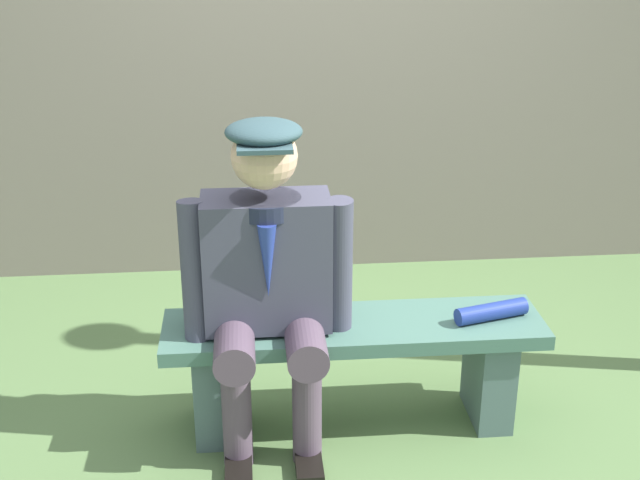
{
  "coord_description": "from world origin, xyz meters",
  "views": [
    {
      "loc": [
        0.39,
        2.9,
        2.0
      ],
      "look_at": [
        0.13,
        0.0,
        0.81
      ],
      "focal_mm": 47.81,
      "sensor_mm": 36.0,
      "label": 1
    }
  ],
  "objects": [
    {
      "name": "ground_plane",
      "position": [
        0.0,
        0.0,
        0.0
      ],
      "size": [
        30.0,
        30.0,
        0.0
      ],
      "primitive_type": "plane",
      "color": "#547342"
    },
    {
      "name": "bench",
      "position": [
        0.0,
        0.0,
        0.31
      ],
      "size": [
        1.48,
        0.37,
        0.46
      ],
      "color": "#446C5E",
      "rests_on": "ground"
    },
    {
      "name": "seated_man",
      "position": [
        0.33,
        0.05,
        0.7
      ],
      "size": [
        0.64,
        0.54,
        1.27
      ],
      "color": "#404153",
      "rests_on": "ground"
    },
    {
      "name": "rolled_magazine",
      "position": [
        -0.53,
        0.02,
        0.49
      ],
      "size": [
        0.3,
        0.14,
        0.07
      ],
      "primitive_type": "cylinder",
      "rotation": [
        0.0,
        1.57,
        0.27
      ],
      "color": "navy",
      "rests_on": "bench"
    },
    {
      "name": "stadium_wall",
      "position": [
        0.0,
        -1.69,
        1.09
      ],
      "size": [
        12.0,
        0.24,
        2.17
      ],
      "primitive_type": "cube",
      "color": "gray",
      "rests_on": "ground"
    }
  ]
}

